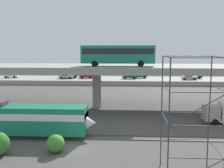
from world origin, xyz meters
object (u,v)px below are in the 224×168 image
Objects in this scene: scaffolding_tower at (191,114)px; parked_car_1 at (66,76)px; parked_car_3 at (189,77)px; parked_car_2 at (194,76)px; parked_car_6 at (11,75)px; parked_car_4 at (86,76)px; parked_car_7 at (130,76)px; train_locomotive at (25,118)px; transit_bus_on_overpass at (118,54)px; parked_car_5 at (70,75)px; parked_car_0 at (140,76)px.

scaffolding_tower is 63.86m from parked_car_1.
scaffolding_tower is 2.19× the size of parked_car_3.
parked_car_2 and parked_car_6 have the same top height.
parked_car_3 is 30.75m from parked_car_4.
parked_car_1 is at bearing 3.56° from parked_car_2.
parked_car_6 is 37.01m from parked_car_7.
parked_car_1 is (-6.58, 49.83, -0.08)m from train_locomotive.
parked_car_1 and parked_car_4 have the same top height.
parked_car_3 is (30.16, 49.02, -0.08)m from train_locomotive.
parked_car_1 is (-17.02, 35.89, -7.43)m from transit_bus_on_overpass.
parked_car_5 is (-36.02, 3.10, 0.00)m from parked_car_3.
scaffolding_tower reaches higher than parked_car_3.
scaffolding_tower is 2.39× the size of parked_car_0.
parked_car_0 is (16.00, 52.62, -0.08)m from train_locomotive.
scaffolding_tower is at bearing 75.94° from parked_car_2.
parked_car_6 is 1.01× the size of parked_car_7.
transit_bus_on_overpass is 44.84m from parked_car_2.
parked_car_2 is at bearing -1.24° from parked_car_0.
parked_car_1 and parked_car_5 have the same top height.
parked_car_4 is at bearing 2.73° from parked_car_2.
parked_car_1 is 1.05× the size of parked_car_7.
train_locomotive is 3.93× the size of parked_car_1.
parked_car_1 is 1.08× the size of parked_car_4.
parked_car_0 is at bearing -98.18° from transit_bus_on_overpass.
parked_car_1 is 0.99× the size of parked_car_2.
parked_car_1 is 17.75m from parked_car_6.
train_locomotive is 56.71m from parked_car_6.
parked_car_5 is (-21.85, -0.50, 0.00)m from parked_car_0.
train_locomotive is 55.00m from parked_car_0.
transit_bus_on_overpass is at bearing -73.36° from parked_car_4.
parked_car_7 is (12.73, 50.25, -0.08)m from train_locomotive.
parked_car_1 is at bearing 111.76° from scaffolding_tower.
parked_car_1 is 36.75m from parked_car_3.
scaffolding_tower reaches higher than parked_car_0.
parked_car_1 is at bearing 178.73° from parked_car_3.
parked_car_3 is 0.97× the size of parked_car_5.
parked_car_1 is 0.99× the size of parked_car_3.
transit_bus_on_overpass is 39.77m from parked_car_0.
scaffolding_tower reaches higher than parked_car_1.
parked_car_4 is at bearing 178.62° from parked_car_6.
train_locomotive is at bearing -89.39° from parked_car_4.
transit_bus_on_overpass is 2.69× the size of parked_car_2.
parked_car_4 is 0.97× the size of parked_car_7.
train_locomotive is 19.73m from scaffolding_tower.
parked_car_7 is (19.30, 0.41, -0.00)m from parked_car_1.
parked_car_5 is at bearing 96.41° from train_locomotive.
parked_car_2 is 0.97× the size of parked_car_5.
parked_car_0 is 16.65m from parked_car_4.
parked_car_2 and parked_car_4 have the same top height.
transit_bus_on_overpass reaches higher than train_locomotive.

